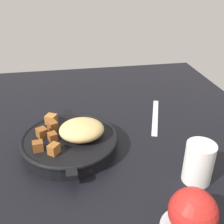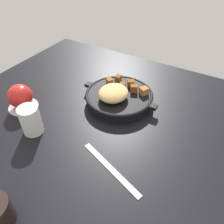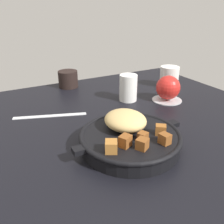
# 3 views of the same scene
# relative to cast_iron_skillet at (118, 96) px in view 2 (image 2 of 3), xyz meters

# --- Properties ---
(ground_plane) EXTENTS (1.14, 0.93, 0.02)m
(ground_plane) POSITION_rel_cast_iron_skillet_xyz_m (-0.03, 0.11, -0.04)
(ground_plane) COLOR black
(cast_iron_skillet) EXTENTS (0.29, 0.24, 0.08)m
(cast_iron_skillet) POSITION_rel_cast_iron_skillet_xyz_m (0.00, 0.00, 0.00)
(cast_iron_skillet) COLOR black
(cast_iron_skillet) RESTS_ON ground_plane
(saucer_plate) EXTENTS (0.10, 0.10, 0.01)m
(saucer_plate) POSITION_rel_cast_iron_skillet_xyz_m (0.28, 0.19, -0.02)
(saucer_plate) COLOR #B7BABF
(saucer_plate) RESTS_ON ground_plane
(red_apple) EXTENTS (0.08, 0.08, 0.08)m
(red_apple) POSITION_rel_cast_iron_skillet_xyz_m (0.28, 0.19, 0.02)
(red_apple) COLOR red
(red_apple) RESTS_ON saucer_plate
(butter_knife) EXTENTS (0.21, 0.09, 0.00)m
(butter_knife) POSITION_rel_cast_iron_skillet_xyz_m (-0.12, 0.26, -0.03)
(butter_knife) COLOR silver
(butter_knife) RESTS_ON ground_plane
(white_creamer_pitcher) EXTENTS (0.06, 0.06, 0.09)m
(white_creamer_pitcher) POSITION_rel_cast_iron_skillet_xyz_m (0.16, 0.26, 0.02)
(white_creamer_pitcher) COLOR white
(white_creamer_pitcher) RESTS_ON ground_plane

